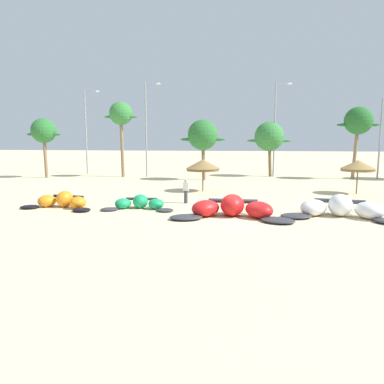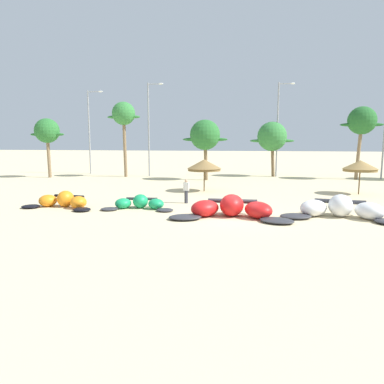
{
  "view_description": "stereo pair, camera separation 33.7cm",
  "coord_description": "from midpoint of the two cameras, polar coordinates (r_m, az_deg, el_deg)",
  "views": [
    {
      "loc": [
        0.71,
        -20.21,
        4.18
      ],
      "look_at": [
        -2.73,
        2.0,
        1.0
      ],
      "focal_mm": 33.94,
      "sensor_mm": 36.0,
      "label": 1
    },
    {
      "loc": [
        1.04,
        -20.15,
        4.18
      ],
      "look_at": [
        -2.73,
        2.0,
        1.0
      ],
      "focal_mm": 33.94,
      "sensor_mm": 36.0,
      "label": 2
    }
  ],
  "objects": [
    {
      "name": "palm_left",
      "position": [
        43.0,
        -11.35,
        11.78
      ],
      "size": [
        3.96,
        2.64,
        8.59
      ],
      "color": "#7F6647",
      "rests_on": "ground"
    },
    {
      "name": "beach_umbrella_near_van",
      "position": [
        30.06,
        1.41,
        4.26
      ],
      "size": [
        2.84,
        2.84,
        2.66
      ],
      "color": "brown",
      "rests_on": "ground"
    },
    {
      "name": "palm_center_left",
      "position": [
        43.8,
        11.82,
        8.49
      ],
      "size": [
        5.11,
        3.4,
        6.39
      ],
      "color": "brown",
      "rests_on": "ground"
    },
    {
      "name": "palm_center_right",
      "position": [
        43.33,
        24.48,
        10.04
      ],
      "size": [
        4.45,
        2.97,
        7.81
      ],
      "color": "#7F6647",
      "rests_on": "ground"
    },
    {
      "name": "palm_left_of_gap",
      "position": [
        38.84,
        1.44,
        8.88
      ],
      "size": [
        4.8,
        3.2,
        6.4
      ],
      "color": "brown",
      "rests_on": "ground"
    },
    {
      "name": "lamppost_east",
      "position": [
        44.96,
        27.48,
        8.08
      ],
      "size": [
        1.86,
        0.24,
        8.72
      ],
      "color": "gray",
      "rests_on": "ground"
    },
    {
      "name": "palm_leftmost",
      "position": [
        44.58,
        -22.49,
        8.78
      ],
      "size": [
        4.15,
        2.76,
        6.69
      ],
      "color": "#7F6647",
      "rests_on": "ground"
    },
    {
      "name": "kite_center",
      "position": [
        21.54,
        21.92,
        -2.45
      ],
      "size": [
        6.65,
        3.54,
        1.23
      ],
      "color": "#333338",
      "rests_on": "ground"
    },
    {
      "name": "lamppost_east_center",
      "position": [
        43.58,
        12.82,
        10.16
      ],
      "size": [
        1.88,
        0.24,
        10.73
      ],
      "color": "gray",
      "rests_on": "ground"
    },
    {
      "name": "beach_umbrella_middle",
      "position": [
        31.32,
        24.36,
        3.8
      ],
      "size": [
        2.66,
        2.66,
        2.68
      ],
      "color": "brown",
      "rests_on": "ground"
    },
    {
      "name": "ground_plane",
      "position": [
        20.63,
        6.2,
        -3.69
      ],
      "size": [
        260.0,
        260.0,
        0.0
      ],
      "primitive_type": "plane",
      "color": "beige"
    },
    {
      "name": "kite_far_left",
      "position": [
        24.25,
        -20.08,
        -1.42
      ],
      "size": [
        5.04,
        2.55,
        1.03
      ],
      "color": "black",
      "rests_on": "ground"
    },
    {
      "name": "person_near_kites",
      "position": [
        24.39,
        -1.37,
        0.14
      ],
      "size": [
        0.36,
        0.24,
        1.62
      ],
      "color": "#383842",
      "rests_on": "ground"
    },
    {
      "name": "lamppost_west_center",
      "position": [
        43.01,
        -7.3,
        10.33
      ],
      "size": [
        1.89,
        0.24,
        10.75
      ],
      "color": "gray",
      "rests_on": "ground"
    },
    {
      "name": "kite_left_of_center",
      "position": [
        20.11,
        5.83,
        -2.63
      ],
      "size": [
        6.94,
        3.18,
        1.22
      ],
      "color": "#333338",
      "rests_on": "ground"
    },
    {
      "name": "lamppost_west",
      "position": [
        48.19,
        -16.37,
        9.63
      ],
      "size": [
        2.06,
        0.24,
        10.38
      ],
      "color": "gray",
      "rests_on": "ground"
    },
    {
      "name": "kite_left",
      "position": [
        22.69,
        -8.67,
        -1.8
      ],
      "size": [
        4.71,
        2.28,
        0.86
      ],
      "color": "#333338",
      "rests_on": "ground"
    }
  ]
}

